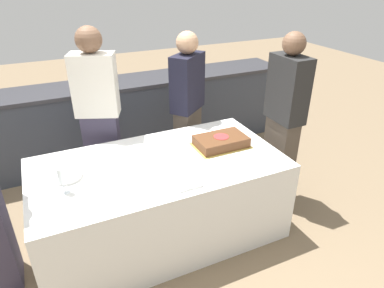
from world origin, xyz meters
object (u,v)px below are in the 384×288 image
Objects in this scene: cake at (221,141)px; wine_glass at (62,177)px; person_seated_right at (284,121)px; person_standing_back at (99,117)px; person_cutting_cake at (188,108)px; plate_stack at (67,175)px.

cake is 2.44× the size of wine_glass.
person_seated_right is 0.98× the size of person_standing_back.
person_seated_right reaches higher than cake.
person_seated_right is at bearing 91.77° from person_cutting_cake.
cake is 0.30× the size of person_cutting_cake.
person_standing_back reaches higher than person_seated_right.
wine_glass is 0.94m from person_standing_back.
person_standing_back is (0.39, 0.67, 0.13)m from plate_stack.
person_cutting_cake is at bearing 27.63° from plate_stack.
plate_stack is 1.09× the size of wine_glass.
person_cutting_cake is 0.94× the size of person_standing_back.
person_seated_right is at bearing 3.15° from wine_glass.
wine_glass is (-1.31, -0.14, 0.08)m from cake.
plate_stack is at bearing -92.19° from person_seated_right.
person_standing_back reaches higher than cake.
person_cutting_cake is (1.27, 0.67, 0.07)m from plate_stack.
wine_glass is at bearing -86.85° from person_seated_right.
person_standing_back is (-0.89, 0.00, 0.06)m from person_cutting_cake.
person_cutting_cake is 0.97m from person_seated_right.
person_cutting_cake is (0.00, 0.70, 0.05)m from cake.
wine_glass is 1.56m from person_cutting_cake.
person_standing_back is at bearing 59.93° from plate_stack.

